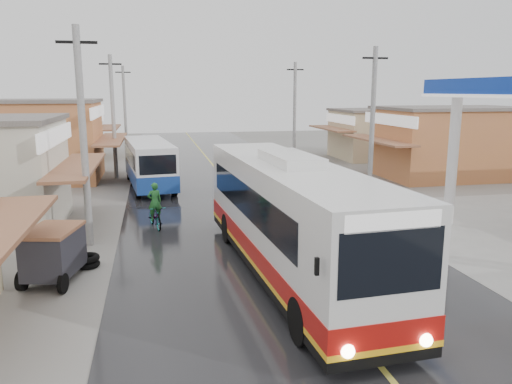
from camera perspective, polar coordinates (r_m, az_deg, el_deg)
ground at (r=12.39m, az=11.65°, el=-16.35°), size 120.00×120.00×0.00m
road at (r=26.05m, az=-1.40°, el=-1.19°), size 12.00×90.00×0.02m
centre_line at (r=26.05m, az=-1.40°, el=-1.16°), size 0.15×90.00×0.01m
utility_poles_left at (r=26.75m, az=-16.72°, el=-1.37°), size 1.60×50.00×8.00m
utility_poles_right at (r=28.13m, az=12.77°, el=-0.55°), size 1.60×36.00×8.00m
coach_bus at (r=15.58m, az=3.74°, el=-2.94°), size 3.44×12.47×3.86m
second_bus at (r=30.53m, az=-12.11°, el=3.27°), size 3.19×8.54×2.77m
cyclist at (r=21.54m, az=-11.45°, el=-2.38°), size 1.06×1.95×2.00m
tricycle_near at (r=16.39m, az=-22.18°, el=-6.32°), size 1.87×2.45×1.69m
tyre_stack at (r=17.58m, az=-18.72°, el=-7.47°), size 0.81×0.81×0.41m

